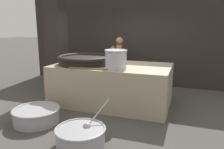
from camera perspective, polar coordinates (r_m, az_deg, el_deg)
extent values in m
plane|color=#474442|center=(5.84, 0.00, -7.32)|extent=(60.00, 60.00, 0.00)
cube|color=#2D2826|center=(7.68, 5.67, 9.68)|extent=(7.81, 0.24, 3.24)
cube|color=#2D2826|center=(6.89, -14.38, 9.06)|extent=(0.52, 0.52, 3.24)
cube|color=tan|center=(5.69, 0.00, -2.50)|extent=(2.94, 1.70, 1.02)
cylinder|color=black|center=(5.73, -7.05, 3.58)|extent=(1.36, 1.36, 0.17)
torus|color=black|center=(5.72, -7.07, 4.43)|extent=(1.41, 1.41, 0.11)
cylinder|color=#B7B7BC|center=(4.99, 1.02, 3.85)|extent=(0.49, 0.49, 0.43)
torus|color=#B7B7BC|center=(4.96, 1.03, 6.31)|extent=(0.52, 0.52, 0.03)
cylinder|color=brown|center=(4.97, -5.07, 1.51)|extent=(1.15, 0.16, 0.04)
cube|color=brown|center=(4.84, 0.74, 1.14)|extent=(0.13, 0.11, 0.02)
cylinder|color=#8C6647|center=(6.95, 1.86, -0.64)|extent=(0.12, 0.12, 0.81)
cylinder|color=#8C6647|center=(7.12, 1.93, -0.32)|extent=(0.12, 0.12, 0.81)
cube|color=olive|center=(7.00, 1.91, 0.81)|extent=(0.25, 0.29, 0.53)
cube|color=#8C6647|center=(6.91, 1.94, 5.23)|extent=(0.28, 0.52, 0.60)
cylinder|color=#8C6647|center=(6.67, 0.96, 4.96)|extent=(0.34, 0.18, 0.55)
cylinder|color=#8C6647|center=(7.16, 1.22, 5.47)|extent=(0.34, 0.18, 0.55)
sphere|color=#8C6647|center=(6.87, 1.97, 8.76)|extent=(0.23, 0.23, 0.23)
cylinder|color=#9E9EA3|center=(3.88, -8.21, -15.82)|extent=(0.83, 0.83, 0.29)
torus|color=#9E9EA3|center=(3.81, -8.28, -13.92)|extent=(0.87, 0.87, 0.04)
cylinder|color=orange|center=(3.85, -8.24, -14.97)|extent=(0.73, 0.73, 0.07)
cylinder|color=orange|center=(3.63, -5.43, -15.66)|extent=(0.06, 0.06, 0.04)
cylinder|color=orange|center=(3.67, -8.77, -15.50)|extent=(0.05, 0.05, 0.04)
cylinder|color=orange|center=(3.93, -4.77, -13.38)|extent=(0.05, 0.06, 0.04)
cylinder|color=orange|center=(3.81, -5.26, -14.27)|extent=(0.07, 0.07, 0.04)
cylinder|color=orange|center=(3.64, -6.41, -15.59)|extent=(0.07, 0.07, 0.04)
cylinder|color=orange|center=(3.83, -8.47, -14.20)|extent=(0.04, 0.04, 0.04)
cylinder|color=orange|center=(3.77, -7.52, -14.56)|extent=(0.07, 0.07, 0.04)
sphere|color=#9E9EA3|center=(3.89, -6.52, -13.38)|extent=(0.15, 0.15, 0.15)
cylinder|color=#9E9EA3|center=(3.97, -3.47, -9.77)|extent=(0.27, 0.51, 0.40)
cylinder|color=#9E9EA3|center=(4.91, -19.11, -10.17)|extent=(0.93, 0.93, 0.29)
torus|color=#9E9EA3|center=(4.86, -19.23, -8.60)|extent=(0.97, 0.97, 0.05)
cylinder|color=#6B9347|center=(4.89, -19.16, -9.47)|extent=(0.82, 0.82, 0.07)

